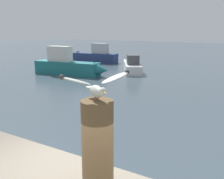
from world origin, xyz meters
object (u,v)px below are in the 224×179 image
(boat_teal, at_px, (70,66))
(mooring_post, at_px, (98,149))
(boat_navy, at_px, (92,56))
(boat_white, at_px, (132,65))
(seagull, at_px, (97,86))

(boat_teal, bearing_deg, mooring_post, -48.55)
(boat_navy, distance_m, boat_white, 6.24)
(boat_navy, height_order, boat_teal, boat_teal)
(mooring_post, height_order, seagull, seagull)
(mooring_post, xyz_separation_m, seagull, (0.00, -0.00, 0.59))
(boat_navy, bearing_deg, seagull, -53.99)
(mooring_post, xyz_separation_m, boat_navy, (-14.15, 19.47, -1.63))
(mooring_post, height_order, boat_teal, mooring_post)
(boat_white, xyz_separation_m, boat_teal, (-2.77, -4.19, 0.21))
(boat_navy, bearing_deg, boat_teal, -66.62)
(seagull, bearing_deg, boat_white, 116.60)
(seagull, bearing_deg, mooring_post, 146.76)
(boat_teal, bearing_deg, boat_white, 56.58)
(seagull, relative_size, boat_teal, 0.10)
(seagull, bearing_deg, boat_navy, 126.01)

